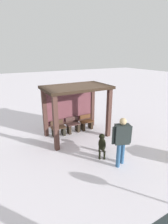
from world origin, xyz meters
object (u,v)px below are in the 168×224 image
Objects in this scene: bench_center_inside at (73,126)px; dog at (102,143)px; bench_right_inside at (86,124)px; bus_shelter at (75,99)px; bench_left_inside at (58,130)px; person_walking at (122,138)px.

bench_center_inside is 2.32m from dog.
bench_center_inside reaches higher than bench_right_inside.
bus_shelter reaches higher than bench_right_inside.
bus_shelter reaches higher than bench_left_inside.
bus_shelter is 2.98× the size of dog.
bench_center_inside is 0.76m from bench_right_inside.
bench_left_inside is 0.97× the size of bench_center_inside.
bench_right_inside is (0.76, 0.24, -1.45)m from bus_shelter.
bench_right_inside is 3.26m from person_walking.
bus_shelter is 3.00m from person_walking.
dog is at bearing -87.05° from bus_shelter.
bench_center_inside is 0.78× the size of dog.
person_walking is (-0.46, -3.14, 0.74)m from bench_right_inside.
dog is at bearing 102.67° from person_walking.
bench_right_inside is at bearing 17.45° from bus_shelter.
bus_shelter is at bearing -162.55° from bench_right_inside.
person_walking reaches higher than bench_left_inside.
bench_left_inside is (-0.76, 0.24, -1.46)m from bus_shelter.
bench_center_inside is at bearing 90.00° from bus_shelter.
bus_shelter reaches higher than person_walking.
bench_center_inside is 1.02× the size of bench_right_inside.
bench_left_inside is 1.51m from bench_right_inside.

